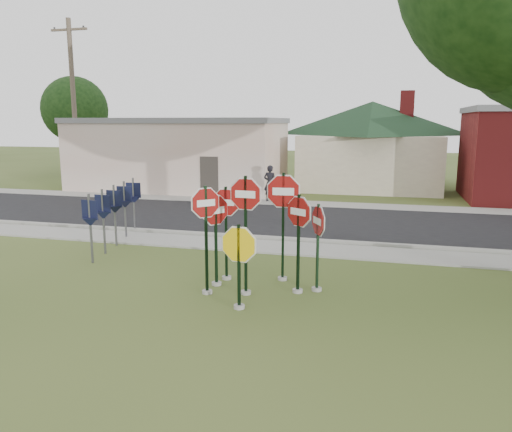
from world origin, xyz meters
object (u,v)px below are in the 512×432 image
(stop_sign_center, at_px, (246,218))
(stop_sign_yellow, at_px, (239,257))
(utility_pole_near, at_px, (74,104))
(pedestrian, at_px, (270,183))
(stop_sign_left, at_px, (206,226))

(stop_sign_center, xyz_separation_m, stop_sign_yellow, (0.11, -0.92, -0.67))
(utility_pole_near, bearing_deg, stop_sign_center, -45.26)
(utility_pole_near, height_order, pedestrian, utility_pole_near)
(stop_sign_left, xyz_separation_m, utility_pole_near, (-13.09, 14.31, 3.33))
(stop_sign_center, height_order, stop_sign_yellow, stop_sign_center)
(stop_sign_center, xyz_separation_m, stop_sign_left, (-0.90, -0.20, -0.19))
(stop_sign_yellow, relative_size, utility_pole_near, 0.21)
(stop_sign_yellow, height_order, utility_pole_near, utility_pole_near)
(stop_sign_yellow, bearing_deg, stop_sign_left, 144.25)
(stop_sign_left, height_order, pedestrian, stop_sign_left)
(stop_sign_yellow, bearing_deg, stop_sign_center, 96.88)
(stop_sign_left, xyz_separation_m, pedestrian, (-1.67, 13.55, -0.67))
(stop_sign_yellow, relative_size, pedestrian, 1.09)
(utility_pole_near, relative_size, pedestrian, 5.24)
(utility_pole_near, xyz_separation_m, pedestrian, (11.42, -0.76, -4.00))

